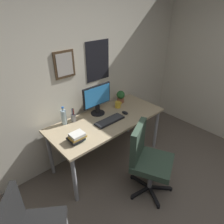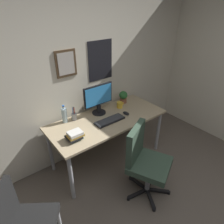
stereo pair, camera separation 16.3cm
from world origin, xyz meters
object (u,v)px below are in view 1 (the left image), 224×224
object	(u,v)px
monitor	(97,99)
computer_mouse	(125,113)
potted_plant	(121,96)
keyboard	(110,121)
book_stack_left	(77,137)
coffee_mug_near	(118,105)
water_bottle	(64,117)
pen_cup	(73,118)
office_chair	(147,157)

from	to	relation	value
monitor	computer_mouse	distance (m)	0.46
monitor	computer_mouse	size ratio (longest dim) A/B	4.18
monitor	potted_plant	world-z (taller)	monitor
keyboard	book_stack_left	world-z (taller)	book_stack_left
monitor	coffee_mug_near	bearing A→B (deg)	-10.29
water_bottle	pen_cup	distance (m)	0.14
water_bottle	pen_cup	world-z (taller)	water_bottle
potted_plant	keyboard	bearing A→B (deg)	-148.16
computer_mouse	keyboard	bearing A→B (deg)	-179.16
office_chair	coffee_mug_near	distance (m)	0.98
water_bottle	coffee_mug_near	size ratio (longest dim) A/B	2.01
book_stack_left	pen_cup	bearing A→B (deg)	62.50
coffee_mug_near	potted_plant	world-z (taller)	potted_plant
monitor	coffee_mug_near	xyz separation A→B (m)	(0.35, -0.06, -0.19)
potted_plant	book_stack_left	world-z (taller)	potted_plant
computer_mouse	pen_cup	distance (m)	0.74
keyboard	pen_cup	distance (m)	0.50
book_stack_left	office_chair	bearing A→B (deg)	-46.23
pen_cup	potted_plant	bearing A→B (deg)	-1.17
office_chair	keyboard	bearing A→B (deg)	90.87
coffee_mug_near	potted_plant	bearing A→B (deg)	33.22
computer_mouse	potted_plant	bearing A→B (deg)	55.65
pen_cup	monitor	bearing A→B (deg)	-8.55
keyboard	coffee_mug_near	distance (m)	0.42
computer_mouse	book_stack_left	distance (m)	0.87
computer_mouse	water_bottle	bearing A→B (deg)	155.55
water_bottle	potted_plant	size ratio (longest dim) A/B	1.29
office_chair	water_bottle	distance (m)	1.18
keyboard	coffee_mug_near	world-z (taller)	coffee_mug_near
office_chair	water_bottle	xyz separation A→B (m)	(-0.50, 1.02, 0.31)
computer_mouse	pen_cup	xyz separation A→B (m)	(-0.66, 0.33, 0.04)
monitor	keyboard	bearing A→B (deg)	-92.85
office_chair	pen_cup	size ratio (longest dim) A/B	4.75
keyboard	potted_plant	size ratio (longest dim) A/B	2.21
monitor	office_chair	bearing A→B (deg)	-90.24
keyboard	water_bottle	xyz separation A→B (m)	(-0.49, 0.36, 0.09)
computer_mouse	coffee_mug_near	xyz separation A→B (m)	(0.06, 0.21, 0.03)
coffee_mug_near	pen_cup	distance (m)	0.73
computer_mouse	coffee_mug_near	bearing A→B (deg)	74.07
office_chair	monitor	distance (m)	1.04
pen_cup	keyboard	bearing A→B (deg)	-43.28
monitor	potted_plant	distance (m)	0.52
office_chair	keyboard	distance (m)	0.70
keyboard	potted_plant	xyz separation A→B (m)	(0.52, 0.32, 0.09)
keyboard	office_chair	bearing A→B (deg)	-89.13
water_bottle	monitor	bearing A→B (deg)	-9.04
potted_plant	pen_cup	world-z (taller)	pen_cup
coffee_mug_near	water_bottle	bearing A→B (deg)	170.45
office_chair	coffee_mug_near	bearing A→B (deg)	68.24
monitor	book_stack_left	world-z (taller)	monitor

